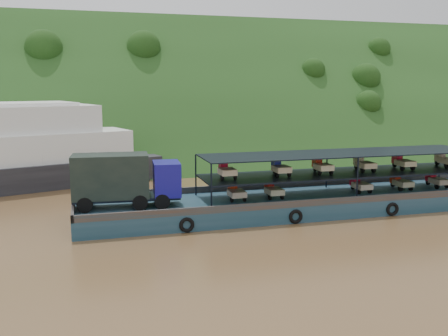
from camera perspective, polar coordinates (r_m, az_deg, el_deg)
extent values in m
plane|color=brown|center=(39.30, 4.02, -5.17)|extent=(160.00, 160.00, 0.00)
cube|color=#1A3413|center=(73.58, -5.51, 1.66)|extent=(140.00, 39.60, 39.60)
cube|color=#133543|center=(40.36, 8.76, -3.99)|extent=(35.00, 7.00, 1.20)
cube|color=#592D19|center=(43.22, 6.92, -1.90)|extent=(35.00, 0.20, 0.50)
cube|color=#592D19|center=(37.19, 10.96, -3.86)|extent=(35.00, 0.20, 0.50)
cube|color=#592D19|center=(36.66, -16.87, -4.29)|extent=(0.20, 7.00, 0.50)
torus|color=black|center=(34.06, -4.28, -6.51)|extent=(1.06, 0.26, 1.06)
torus|color=black|center=(36.44, 8.20, -5.52)|extent=(1.06, 0.26, 1.06)
torus|color=black|center=(40.29, 18.69, -4.48)|extent=(1.06, 0.26, 1.06)
cylinder|color=black|center=(35.72, -15.62, -4.09)|extent=(1.13, 0.47, 1.10)
cylinder|color=black|center=(37.98, -15.36, -3.28)|extent=(1.13, 0.47, 1.10)
cylinder|color=black|center=(35.62, -9.57, -3.91)|extent=(1.13, 0.47, 1.10)
cylinder|color=black|center=(37.88, -9.68, -3.11)|extent=(1.13, 0.47, 1.10)
cylinder|color=black|center=(35.69, -7.09, -3.82)|extent=(1.13, 0.47, 1.10)
cylinder|color=black|center=(37.95, -7.35, -3.03)|extent=(1.13, 0.47, 1.10)
cube|color=black|center=(36.70, -11.02, -3.29)|extent=(7.68, 3.02, 0.22)
cube|color=navy|center=(36.56, -6.58, -1.20)|extent=(2.08, 2.79, 2.43)
cube|color=black|center=(36.57, -5.12, -0.46)|extent=(0.24, 2.21, 0.99)
cube|color=black|center=(36.40, -12.83, -0.89)|extent=(5.49, 3.06, 3.09)
cube|color=black|center=(41.47, 13.24, -0.58)|extent=(23.00, 5.00, 0.12)
cube|color=black|center=(41.22, 13.33, 1.66)|extent=(23.00, 5.00, 0.08)
cylinder|color=black|center=(34.94, -1.45, -2.19)|extent=(0.12, 0.12, 3.30)
cylinder|color=black|center=(39.72, -3.24, -0.79)|extent=(0.12, 0.12, 3.30)
cylinder|color=black|center=(39.34, 15.00, -1.20)|extent=(0.12, 0.12, 3.30)
cylinder|color=black|center=(43.64, 11.66, -0.05)|extent=(0.12, 0.12, 3.30)
cylinder|color=black|center=(49.96, 23.46, 0.55)|extent=(0.12, 0.12, 3.30)
cylinder|color=black|center=(39.24, 0.85, -2.98)|extent=(0.12, 0.52, 0.52)
cylinder|color=black|center=(37.42, 0.91, -3.59)|extent=(0.14, 0.52, 0.52)
cylinder|color=black|center=(37.71, 2.36, -3.49)|extent=(0.14, 0.52, 0.52)
cube|color=beige|center=(37.81, 1.48, -2.93)|extent=(1.15, 1.50, 0.44)
cube|color=red|center=(38.85, 0.98, -2.32)|extent=(0.55, 0.80, 0.80)
cube|color=red|center=(38.56, 1.07, -1.65)|extent=(0.50, 0.10, 0.10)
cylinder|color=black|center=(40.20, 5.01, -2.71)|extent=(0.12, 0.52, 0.52)
cylinder|color=black|center=(38.38, 5.27, -3.30)|extent=(0.14, 0.52, 0.52)
cylinder|color=black|center=(38.75, 6.65, -3.20)|extent=(0.14, 0.52, 0.52)
cube|color=beige|center=(38.81, 5.78, -2.65)|extent=(1.15, 1.50, 0.44)
cube|color=#B1150B|center=(39.82, 5.18, -2.07)|extent=(0.55, 0.80, 0.80)
cube|color=#B1150B|center=(39.54, 5.29, -1.41)|extent=(0.50, 0.10, 0.10)
cylinder|color=black|center=(43.47, 14.50, -2.06)|extent=(0.12, 0.52, 0.52)
cylinder|color=black|center=(41.70, 15.14, -2.56)|extent=(0.14, 0.52, 0.52)
cylinder|color=black|center=(42.22, 16.31, -2.47)|extent=(0.14, 0.52, 0.52)
cube|color=beige|center=(42.18, 15.51, -1.97)|extent=(1.15, 1.50, 0.44)
cube|color=red|center=(43.11, 14.73, -1.45)|extent=(0.55, 0.80, 0.80)
cube|color=red|center=(42.86, 14.89, -0.85)|extent=(0.50, 0.10, 0.10)
cylinder|color=black|center=(45.52, 18.72, -1.75)|extent=(0.12, 0.52, 0.52)
cylinder|color=black|center=(43.80, 19.50, -2.22)|extent=(0.14, 0.52, 0.52)
cylinder|color=black|center=(44.38, 20.56, -2.13)|extent=(0.14, 0.52, 0.52)
cube|color=tan|center=(44.30, 19.80, -1.66)|extent=(1.15, 1.50, 0.44)
cube|color=red|center=(45.19, 18.97, -1.17)|extent=(0.55, 0.80, 0.80)
cube|color=red|center=(44.94, 19.15, -0.59)|extent=(0.50, 0.10, 0.10)
cylinder|color=black|center=(47.63, 22.28, -1.48)|extent=(0.12, 0.52, 0.52)
cylinder|color=black|center=(45.94, 23.16, -1.91)|extent=(0.14, 0.52, 0.52)
cylinder|color=black|center=(46.57, 24.12, -1.83)|extent=(0.14, 0.52, 0.52)
cube|color=tan|center=(46.46, 23.40, -1.38)|extent=(1.15, 1.50, 0.44)
cube|color=red|center=(47.31, 22.54, -0.92)|extent=(0.55, 0.80, 0.80)
cube|color=red|center=(47.07, 22.73, -0.36)|extent=(0.50, 0.10, 0.10)
cylinder|color=black|center=(38.70, -0.22, -0.55)|extent=(0.12, 0.52, 0.52)
cylinder|color=black|center=(36.86, -0.21, -1.06)|extent=(0.14, 0.52, 0.52)
cylinder|color=black|center=(37.14, 1.27, -0.98)|extent=(0.14, 0.52, 0.52)
cube|color=beige|center=(37.27, 0.38, -0.41)|extent=(1.15, 1.50, 0.44)
cube|color=#BA0C26|center=(38.33, -0.10, 0.14)|extent=(0.55, 0.80, 0.80)
cube|color=#BA0C26|center=(38.06, -0.02, 0.83)|extent=(0.50, 0.10, 0.10)
cylinder|color=black|center=(40.07, 5.79, -0.26)|extent=(0.12, 0.52, 0.52)
cylinder|color=black|center=(38.24, 6.08, -0.73)|extent=(0.14, 0.52, 0.52)
cylinder|color=black|center=(38.62, 7.46, -0.65)|extent=(0.14, 0.52, 0.52)
cube|color=beige|center=(38.69, 6.59, -0.11)|extent=(1.15, 1.50, 0.44)
cube|color=#192496|center=(39.71, 5.96, 0.41)|extent=(0.55, 0.80, 0.80)
cube|color=#192496|center=(39.45, 6.08, 1.09)|extent=(0.50, 0.10, 0.10)
cylinder|color=black|center=(41.50, 10.37, -0.03)|extent=(0.12, 0.52, 0.52)
cylinder|color=black|center=(39.69, 10.86, -0.47)|extent=(0.14, 0.52, 0.52)
cylinder|color=black|center=(40.15, 12.14, -0.40)|extent=(0.14, 0.52, 0.52)
cube|color=beige|center=(40.17, 11.29, 0.12)|extent=(1.15, 1.50, 0.44)
cube|color=red|center=(41.15, 10.58, 0.62)|extent=(0.55, 0.80, 0.80)
cube|color=red|center=(40.91, 10.72, 1.27)|extent=(0.50, 0.10, 0.10)
cylinder|color=black|center=(43.30, 14.89, 0.20)|extent=(0.12, 0.52, 0.52)
cylinder|color=black|center=(41.52, 15.55, -0.22)|extent=(0.14, 0.52, 0.52)
cylinder|color=black|center=(42.05, 16.72, -0.15)|extent=(0.14, 0.52, 0.52)
cube|color=#C2B489|center=(42.02, 15.91, 0.35)|extent=(1.15, 1.50, 0.44)
cube|color=beige|center=(42.96, 15.12, 0.82)|extent=(0.55, 0.80, 0.80)
cube|color=beige|center=(42.72, 15.28, 1.44)|extent=(0.50, 0.10, 0.10)
cylinder|color=black|center=(45.28, 18.91, 0.40)|extent=(0.12, 0.52, 0.52)
cylinder|color=black|center=(43.54, 19.71, 0.01)|extent=(0.14, 0.52, 0.52)
cylinder|color=black|center=(44.13, 20.77, 0.07)|extent=(0.14, 0.52, 0.52)
cube|color=beige|center=(44.06, 20.00, 0.55)|extent=(1.15, 1.50, 0.44)
cube|color=red|center=(44.96, 19.17, 0.99)|extent=(0.55, 0.80, 0.80)
cube|color=red|center=(44.74, 19.35, 1.59)|extent=(0.50, 0.10, 0.10)
cylinder|color=black|center=(47.86, 23.18, 0.61)|extent=(0.12, 0.52, 0.52)
cylinder|color=black|center=(46.17, 24.09, 0.25)|extent=(0.14, 0.52, 0.52)
cube|color=beige|center=(47.56, 23.44, 1.17)|extent=(0.55, 0.80, 0.80)
cube|color=beige|center=(47.35, 23.63, 1.74)|extent=(0.50, 0.10, 0.10)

